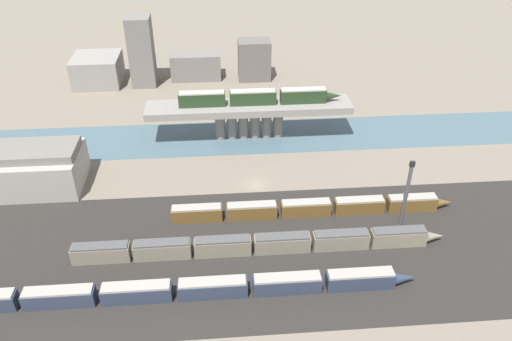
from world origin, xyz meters
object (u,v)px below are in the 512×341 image
object	(u,v)px
train_yard_far	(311,208)
train_on_bridge	(258,97)
warehouse_building	(30,168)
train_yard_near	(183,290)
train_yard_mid	(259,244)
signal_tower	(406,194)

from	to	relation	value
train_yard_far	train_on_bridge	bearing A→B (deg)	103.77
train_yard_far	warehouse_building	world-z (taller)	warehouse_building
train_yard_near	train_yard_mid	world-z (taller)	train_yard_mid
train_yard_near	train_yard_mid	xyz separation A→B (m)	(14.77, 11.16, 0.13)
train_yard_mid	warehouse_building	distance (m)	59.73
train_yard_mid	signal_tower	xyz separation A→B (m)	(31.91, 6.36, 6.30)
train_yard_near	warehouse_building	size ratio (longest dim) A/B	3.58
train_yard_far	warehouse_building	size ratio (longest dim) A/B	2.65
train_yard_far	train_yard_mid	bearing A→B (deg)	-138.47
train_on_bridge	signal_tower	size ratio (longest dim) A/B	2.77
train_yard_mid	train_on_bridge	bearing A→B (deg)	85.52
train_yard_mid	signal_tower	world-z (taller)	signal_tower
warehouse_building	train_on_bridge	bearing A→B (deg)	19.93
train_yard_mid	warehouse_building	size ratio (longest dim) A/B	3.17
train_yard_mid	signal_tower	bearing A→B (deg)	11.27
train_on_bridge	signal_tower	distance (m)	50.82
train_yard_far	signal_tower	bearing A→B (deg)	-14.89
train_yard_near	train_yard_far	bearing A→B (deg)	39.22
train_yard_far	warehouse_building	bearing A→B (deg)	165.78
signal_tower	train_yard_near	bearing A→B (deg)	-159.43
train_on_bridge	train_yard_mid	distance (m)	49.74
train_yard_far	warehouse_building	distance (m)	67.69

